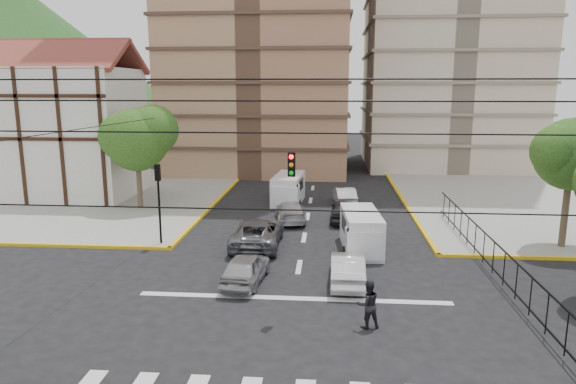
# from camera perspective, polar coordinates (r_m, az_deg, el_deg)

# --- Properties ---
(ground) EXTENTS (160.00, 160.00, 0.00)m
(ground) POSITION_cam_1_polar(r_m,az_deg,el_deg) (20.65, 0.38, -13.04)
(ground) COLOR black
(ground) RESTS_ON ground
(sidewalk_nw) EXTENTS (26.00, 26.00, 0.15)m
(sidewalk_nw) POSITION_cam_1_polar(r_m,az_deg,el_deg) (45.04, -23.82, -0.32)
(sidewalk_nw) COLOR gray
(sidewalk_nw) RESTS_ON ground
(stop_line) EXTENTS (13.00, 0.40, 0.01)m
(stop_line) POSITION_cam_1_polar(r_m,az_deg,el_deg) (21.74, 0.62, -11.72)
(stop_line) COLOR silver
(stop_line) RESTS_ON ground
(tudor_building) EXTENTS (10.80, 8.05, 12.23)m
(tudor_building) POSITION_cam_1_polar(r_m,az_deg,el_deg) (43.88, -23.21, 6.28)
(tudor_building) COLOR silver
(tudor_building) RESTS_ON ground
(distant_hill) EXTENTS (70.00, 70.00, 28.00)m
(distant_hill) POSITION_cam_1_polar(r_m,az_deg,el_deg) (105.25, -28.59, 13.17)
(distant_hill) COLOR #244C19
(distant_hill) RESTS_ON ground
(park_fence) EXTENTS (0.10, 22.50, 1.66)m
(park_fence) POSITION_cam_1_polar(r_m,az_deg,el_deg) (25.90, 21.69, -8.67)
(park_fence) COLOR black
(park_fence) RESTS_ON ground
(tree_park_c) EXTENTS (4.65, 3.80, 7.25)m
(tree_park_c) POSITION_cam_1_polar(r_m,az_deg,el_deg) (30.67, 29.14, 4.01)
(tree_park_c) COLOR #473828
(tree_park_c) RESTS_ON ground
(tree_tudor) EXTENTS (5.39, 4.40, 7.43)m
(tree_tudor) POSITION_cam_1_polar(r_m,az_deg,el_deg) (37.34, -16.32, 5.93)
(tree_tudor) COLOR #473828
(tree_tudor) RESTS_ON ground
(traffic_light_nw) EXTENTS (0.28, 0.22, 4.40)m
(traffic_light_nw) POSITION_cam_1_polar(r_m,az_deg,el_deg) (28.59, -14.20, 0.16)
(traffic_light_nw) COLOR black
(traffic_light_nw) RESTS_ON ground
(traffic_light_hanging) EXTENTS (18.00, 9.12, 0.92)m
(traffic_light_hanging) POSITION_cam_1_polar(r_m,az_deg,el_deg) (16.95, -0.11, 2.41)
(traffic_light_hanging) COLOR black
(traffic_light_hanging) RESTS_ON ground
(van_right_lane) EXTENTS (2.17, 4.76, 2.09)m
(van_right_lane) POSITION_cam_1_polar(r_m,az_deg,el_deg) (27.56, 8.14, -4.51)
(van_right_lane) COLOR silver
(van_right_lane) RESTS_ON ground
(van_left_lane) EXTENTS (2.28, 4.99, 2.18)m
(van_left_lane) POSITION_cam_1_polar(r_m,az_deg,el_deg) (38.15, 0.01, 0.19)
(van_left_lane) COLOR silver
(van_left_lane) RESTS_ON ground
(car_silver_front_left) EXTENTS (2.00, 4.14, 1.36)m
(car_silver_front_left) POSITION_cam_1_polar(r_m,az_deg,el_deg) (23.18, -4.75, -8.44)
(car_silver_front_left) COLOR #A7A8AC
(car_silver_front_left) RESTS_ON ground
(car_white_front_right) EXTENTS (1.48, 4.18, 1.38)m
(car_white_front_right) POSITION_cam_1_polar(r_m,az_deg,el_deg) (23.24, 6.61, -8.40)
(car_white_front_right) COLOR silver
(car_white_front_right) RESTS_ON ground
(car_grey_mid_left) EXTENTS (2.54, 5.49, 1.52)m
(car_grey_mid_left) POSITION_cam_1_polar(r_m,az_deg,el_deg) (28.33, -3.39, -4.50)
(car_grey_mid_left) COLOR slate
(car_grey_mid_left) RESTS_ON ground
(car_silver_rear_left) EXTENTS (2.46, 4.70, 1.30)m
(car_silver_rear_left) POSITION_cam_1_polar(r_m,az_deg,el_deg) (33.48, 0.29, -2.15)
(car_silver_rear_left) COLOR #B0AFB4
(car_silver_rear_left) RESTS_ON ground
(car_darkgrey_mid_right) EXTENTS (1.88, 4.23, 1.42)m
(car_darkgrey_mid_right) POSITION_cam_1_polar(r_m,az_deg,el_deg) (33.62, 6.20, -2.06)
(car_darkgrey_mid_right) COLOR #252528
(car_darkgrey_mid_right) RESTS_ON ground
(car_white_rear_right) EXTENTS (1.79, 4.17, 1.34)m
(car_white_rear_right) POSITION_cam_1_polar(r_m,az_deg,el_deg) (38.30, 6.31, -0.44)
(car_white_rear_right) COLOR silver
(car_white_rear_right) RESTS_ON ground
(pedestrian_crosswalk) EXTENTS (1.03, 0.90, 1.80)m
(pedestrian_crosswalk) POSITION_cam_1_polar(r_m,az_deg,el_deg) (19.20, 8.87, -12.22)
(pedestrian_crosswalk) COLOR black
(pedestrian_crosswalk) RESTS_ON ground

